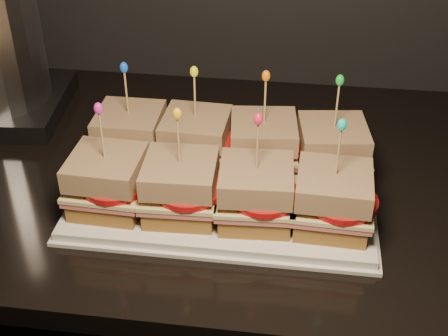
# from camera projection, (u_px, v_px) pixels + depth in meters

# --- Properties ---
(granite_slab) EXTENTS (2.45, 0.66, 0.03)m
(granite_slab) POSITION_uv_depth(u_px,v_px,m) (100.00, 167.00, 1.03)
(granite_slab) COLOR black
(granite_slab) RESTS_ON cabinet
(platter) EXTENTS (0.43, 0.27, 0.02)m
(platter) POSITION_uv_depth(u_px,v_px,m) (224.00, 193.00, 0.93)
(platter) COLOR white
(platter) RESTS_ON granite_slab
(platter_rim) EXTENTS (0.45, 0.28, 0.01)m
(platter_rim) POSITION_uv_depth(u_px,v_px,m) (224.00, 197.00, 0.93)
(platter_rim) COLOR white
(platter_rim) RESTS_ON granite_slab
(sandwich_0_bread_bot) EXTENTS (0.10, 0.10, 0.03)m
(sandwich_0_bread_bot) POSITION_uv_depth(u_px,v_px,m) (132.00, 151.00, 0.99)
(sandwich_0_bread_bot) COLOR brown
(sandwich_0_bread_bot) RESTS_ON platter
(sandwich_0_ham) EXTENTS (0.11, 0.10, 0.01)m
(sandwich_0_ham) POSITION_uv_depth(u_px,v_px,m) (131.00, 142.00, 0.98)
(sandwich_0_ham) COLOR #BA5351
(sandwich_0_ham) RESTS_ON sandwich_0_bread_bot
(sandwich_0_cheese) EXTENTS (0.11, 0.10, 0.01)m
(sandwich_0_cheese) POSITION_uv_depth(u_px,v_px,m) (131.00, 138.00, 0.97)
(sandwich_0_cheese) COLOR #EDD98D
(sandwich_0_cheese) RESTS_ON sandwich_0_ham
(sandwich_0_tomato) EXTENTS (0.10, 0.10, 0.01)m
(sandwich_0_tomato) POSITION_uv_depth(u_px,v_px,m) (137.00, 136.00, 0.96)
(sandwich_0_tomato) COLOR #B81213
(sandwich_0_tomato) RESTS_ON sandwich_0_cheese
(sandwich_0_bread_top) EXTENTS (0.10, 0.10, 0.03)m
(sandwich_0_bread_top) POSITION_uv_depth(u_px,v_px,m) (129.00, 122.00, 0.96)
(sandwich_0_bread_top) COLOR #622B0F
(sandwich_0_bread_top) RESTS_ON sandwich_0_tomato
(sandwich_0_pick) EXTENTS (0.00, 0.00, 0.09)m
(sandwich_0_pick) POSITION_uv_depth(u_px,v_px,m) (127.00, 95.00, 0.93)
(sandwich_0_pick) COLOR tan
(sandwich_0_pick) RESTS_ON sandwich_0_bread_top
(sandwich_0_frill) EXTENTS (0.01, 0.01, 0.02)m
(sandwich_0_frill) POSITION_uv_depth(u_px,v_px,m) (124.00, 67.00, 0.91)
(sandwich_0_frill) COLOR blue
(sandwich_0_frill) RESTS_ON sandwich_0_pick
(sandwich_1_bread_bot) EXTENTS (0.10, 0.10, 0.03)m
(sandwich_1_bread_bot) POSITION_uv_depth(u_px,v_px,m) (197.00, 156.00, 0.98)
(sandwich_1_bread_bot) COLOR brown
(sandwich_1_bread_bot) RESTS_ON platter
(sandwich_1_ham) EXTENTS (0.11, 0.11, 0.01)m
(sandwich_1_ham) POSITION_uv_depth(u_px,v_px,m) (196.00, 147.00, 0.97)
(sandwich_1_ham) COLOR #BA5351
(sandwich_1_ham) RESTS_ON sandwich_1_bread_bot
(sandwich_1_cheese) EXTENTS (0.11, 0.11, 0.01)m
(sandwich_1_cheese) POSITION_uv_depth(u_px,v_px,m) (196.00, 143.00, 0.96)
(sandwich_1_cheese) COLOR #EDD98D
(sandwich_1_cheese) RESTS_ON sandwich_1_ham
(sandwich_1_tomato) EXTENTS (0.10, 0.10, 0.01)m
(sandwich_1_tomato) POSITION_uv_depth(u_px,v_px,m) (203.00, 141.00, 0.95)
(sandwich_1_tomato) COLOR #B81213
(sandwich_1_tomato) RESTS_ON sandwich_1_cheese
(sandwich_1_bread_top) EXTENTS (0.10, 0.10, 0.03)m
(sandwich_1_bread_top) POSITION_uv_depth(u_px,v_px,m) (196.00, 127.00, 0.95)
(sandwich_1_bread_top) COLOR #622B0F
(sandwich_1_bread_top) RESTS_ON sandwich_1_tomato
(sandwich_1_pick) EXTENTS (0.00, 0.00, 0.09)m
(sandwich_1_pick) POSITION_uv_depth(u_px,v_px,m) (195.00, 99.00, 0.92)
(sandwich_1_pick) COLOR tan
(sandwich_1_pick) RESTS_ON sandwich_1_bread_top
(sandwich_1_frill) EXTENTS (0.01, 0.01, 0.02)m
(sandwich_1_frill) POSITION_uv_depth(u_px,v_px,m) (194.00, 72.00, 0.89)
(sandwich_1_frill) COLOR yellow
(sandwich_1_frill) RESTS_ON sandwich_1_pick
(sandwich_2_bread_bot) EXTENTS (0.11, 0.11, 0.03)m
(sandwich_2_bread_bot) POSITION_uv_depth(u_px,v_px,m) (262.00, 161.00, 0.96)
(sandwich_2_bread_bot) COLOR brown
(sandwich_2_bread_bot) RESTS_ON platter
(sandwich_2_ham) EXTENTS (0.12, 0.11, 0.01)m
(sandwich_2_ham) POSITION_uv_depth(u_px,v_px,m) (263.00, 151.00, 0.95)
(sandwich_2_ham) COLOR #BA5351
(sandwich_2_ham) RESTS_ON sandwich_2_bread_bot
(sandwich_2_cheese) EXTENTS (0.12, 0.11, 0.01)m
(sandwich_2_cheese) POSITION_uv_depth(u_px,v_px,m) (263.00, 147.00, 0.95)
(sandwich_2_cheese) COLOR #EDD98D
(sandwich_2_cheese) RESTS_ON sandwich_2_ham
(sandwich_2_tomato) EXTENTS (0.10, 0.10, 0.01)m
(sandwich_2_tomato) POSITION_uv_depth(u_px,v_px,m) (271.00, 146.00, 0.94)
(sandwich_2_tomato) COLOR #B81213
(sandwich_2_tomato) RESTS_ON sandwich_2_cheese
(sandwich_2_bread_top) EXTENTS (0.11, 0.11, 0.03)m
(sandwich_2_bread_top) POSITION_uv_depth(u_px,v_px,m) (264.00, 131.00, 0.93)
(sandwich_2_bread_top) COLOR #622B0F
(sandwich_2_bread_top) RESTS_ON sandwich_2_tomato
(sandwich_2_pick) EXTENTS (0.00, 0.00, 0.09)m
(sandwich_2_pick) POSITION_uv_depth(u_px,v_px,m) (265.00, 104.00, 0.91)
(sandwich_2_pick) COLOR tan
(sandwich_2_pick) RESTS_ON sandwich_2_bread_top
(sandwich_2_frill) EXTENTS (0.01, 0.01, 0.02)m
(sandwich_2_frill) POSITION_uv_depth(u_px,v_px,m) (266.00, 76.00, 0.88)
(sandwich_2_frill) COLOR orange
(sandwich_2_frill) RESTS_ON sandwich_2_pick
(sandwich_3_bread_bot) EXTENTS (0.11, 0.11, 0.03)m
(sandwich_3_bread_bot) POSITION_uv_depth(u_px,v_px,m) (330.00, 166.00, 0.95)
(sandwich_3_bread_bot) COLOR brown
(sandwich_3_bread_bot) RESTS_ON platter
(sandwich_3_ham) EXTENTS (0.12, 0.11, 0.01)m
(sandwich_3_ham) POSITION_uv_depth(u_px,v_px,m) (331.00, 156.00, 0.94)
(sandwich_3_ham) COLOR #BA5351
(sandwich_3_ham) RESTS_ON sandwich_3_bread_bot
(sandwich_3_cheese) EXTENTS (0.12, 0.12, 0.01)m
(sandwich_3_cheese) POSITION_uv_depth(u_px,v_px,m) (332.00, 152.00, 0.94)
(sandwich_3_cheese) COLOR #EDD98D
(sandwich_3_cheese) RESTS_ON sandwich_3_ham
(sandwich_3_tomato) EXTENTS (0.10, 0.10, 0.01)m
(sandwich_3_tomato) POSITION_uv_depth(u_px,v_px,m) (340.00, 151.00, 0.93)
(sandwich_3_tomato) COLOR #B81213
(sandwich_3_tomato) RESTS_ON sandwich_3_cheese
(sandwich_3_bread_top) EXTENTS (0.11, 0.11, 0.03)m
(sandwich_3_bread_top) POSITION_uv_depth(u_px,v_px,m) (333.00, 136.00, 0.92)
(sandwich_3_bread_top) COLOR #622B0F
(sandwich_3_bread_top) RESTS_ON sandwich_3_tomato
(sandwich_3_pick) EXTENTS (0.00, 0.00, 0.09)m
(sandwich_3_pick) POSITION_uv_depth(u_px,v_px,m) (337.00, 108.00, 0.90)
(sandwich_3_pick) COLOR tan
(sandwich_3_pick) RESTS_ON sandwich_3_bread_top
(sandwich_3_frill) EXTENTS (0.01, 0.01, 0.02)m
(sandwich_3_frill) POSITION_uv_depth(u_px,v_px,m) (340.00, 80.00, 0.87)
(sandwich_3_frill) COLOR green
(sandwich_3_frill) RESTS_ON sandwich_3_pick
(sandwich_4_bread_bot) EXTENTS (0.10, 0.10, 0.03)m
(sandwich_4_bread_bot) POSITION_uv_depth(u_px,v_px,m) (110.00, 198.00, 0.88)
(sandwich_4_bread_bot) COLOR brown
(sandwich_4_bread_bot) RESTS_ON platter
(sandwich_4_ham) EXTENTS (0.11, 0.11, 0.01)m
(sandwich_4_ham) POSITION_uv_depth(u_px,v_px,m) (109.00, 188.00, 0.87)
(sandwich_4_ham) COLOR #BA5351
(sandwich_4_ham) RESTS_ON sandwich_4_bread_bot
(sandwich_4_cheese) EXTENTS (0.11, 0.11, 0.01)m
(sandwich_4_cheese) POSITION_uv_depth(u_px,v_px,m) (108.00, 184.00, 0.87)
(sandwich_4_cheese) COLOR #EDD98D
(sandwich_4_cheese) RESTS_ON sandwich_4_ham
(sandwich_4_tomato) EXTENTS (0.10, 0.10, 0.01)m
(sandwich_4_tomato) POSITION_uv_depth(u_px,v_px,m) (115.00, 183.00, 0.86)
(sandwich_4_tomato) COLOR #B81213
(sandwich_4_tomato) RESTS_ON sandwich_4_cheese
(sandwich_4_bread_top) EXTENTS (0.10, 0.10, 0.03)m
(sandwich_4_bread_top) POSITION_uv_depth(u_px,v_px,m) (106.00, 167.00, 0.85)
(sandwich_4_bread_top) COLOR #622B0F
(sandwich_4_bread_top) RESTS_ON sandwich_4_tomato
(sandwich_4_pick) EXTENTS (0.00, 0.00, 0.09)m
(sandwich_4_pick) POSITION_uv_depth(u_px,v_px,m) (102.00, 138.00, 0.83)
(sandwich_4_pick) COLOR tan
(sandwich_4_pick) RESTS_ON sandwich_4_bread_top
(sandwich_4_frill) EXTENTS (0.01, 0.01, 0.02)m
(sandwich_4_frill) POSITION_uv_depth(u_px,v_px,m) (98.00, 108.00, 0.80)
(sandwich_4_frill) COLOR #C72294
(sandwich_4_frill) RESTS_ON sandwich_4_pick
(sandwich_5_bread_bot) EXTENTS (0.10, 0.10, 0.03)m
(sandwich_5_bread_bot) POSITION_uv_depth(u_px,v_px,m) (182.00, 204.00, 0.87)
(sandwich_5_bread_bot) COLOR brown
(sandwich_5_bread_bot) RESTS_ON platter
(sandwich_5_ham) EXTENTS (0.11, 0.11, 0.01)m
(sandwich_5_ham) POSITION_uv_depth(u_px,v_px,m) (181.00, 194.00, 0.86)
(sandwich_5_ham) COLOR #BA5351
(sandwich_5_ham) RESTS_ON sandwich_5_bread_bot
(sandwich_5_cheese) EXTENTS (0.11, 0.11, 0.01)m
(sandwich_5_cheese) POSITION_uv_depth(u_px,v_px,m) (181.00, 190.00, 0.86)
(sandwich_5_cheese) COLOR #EDD98D
(sandwich_5_cheese) RESTS_ON sandwich_5_ham
(sandwich_5_tomato) EXTENTS (0.10, 0.10, 0.01)m
(sandwich_5_tomato) POSITION_uv_depth(u_px,v_px,m) (188.00, 189.00, 0.85)
(sandwich_5_tomato) COLOR #B81213
(sandwich_5_tomato) RESTS_ON sandwich_5_cheese
(sandwich_5_bread_top) EXTENTS (0.10, 0.10, 0.03)m
(sandwich_5_bread_top) POSITION_uv_depth(u_px,v_px,m) (180.00, 173.00, 0.84)
(sandwich_5_bread_top) COLOR #622B0F
(sandwich_5_bread_top) RESTS_ON sandwich_5_tomato
(sandwich_5_pick) EXTENTS (0.00, 0.00, 0.09)m
(sandwich_5_pick) POSITION_uv_depth(u_px,v_px,m) (179.00, 144.00, 0.82)
(sandwich_5_pick) COLOR tan
(sandwich_5_pick) RESTS_ON sandwich_5_bread_top
(sandwich_5_frill) EXTENTS (0.01, 0.01, 0.02)m
(sandwich_5_frill) POSITION_uv_depth(u_px,v_px,m) (177.00, 114.00, 0.79)
(sandwich_5_frill) COLOR gold
(sandwich_5_frill) RESTS_ON sandwich_5_pick
(sandwich_6_bread_bot) EXTENTS (0.10, 0.10, 0.03)m
(sandwich_6_bread_bot) POSITION_uv_depth(u_px,v_px,m) (255.00, 210.00, 0.86)
(sandwich_6_bread_bot) COLOR brown
(sandwich_6_bread_bot) RESTS_ON platter
(sandwich_6_ham) EXTENTS (0.11, 0.11, 0.01)m
(sandwich_6_ham) POSITION_uv_depth(u_px,v_px,m) (255.00, 200.00, 0.85)
(sandwich_6_ham) COLOR #BA5351
(sandwich_6_ham) RESTS_ON sandwich_6_bread_bot
(sandwich_6_cheese) EXTENTS (0.11, 0.11, 0.01)m
(sandwich_6_cheese) POSITION_uv_depth(u_px,v_px,m) (256.00, 196.00, 0.85)
(sandwich_6_cheese) COLOR #EDD98D
(sandwich_6_cheese) RESTS_ON sandwich_6_ham
(sandwich_6_tomato) EXTENTS (0.10, 0.10, 0.01)m
(sandwich_6_tomato) POSITION_uv_depth(u_px,v_px,m) (264.00, 195.00, 0.84)
(sandwich_6_tomato) COLOR #B81213
(sandwich_6_tomato) RESTS_ON sandwich_6_cheese
(sandwich_6_bread_top) EXTENTS (0.10, 0.10, 0.03)m
(sandwich_6_bread_top) POSITION_uv_depth(u_px,v_px,m) (256.00, 179.00, 0.83)
(sandwich_6_bread_top) COLOR #622B0F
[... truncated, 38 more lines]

